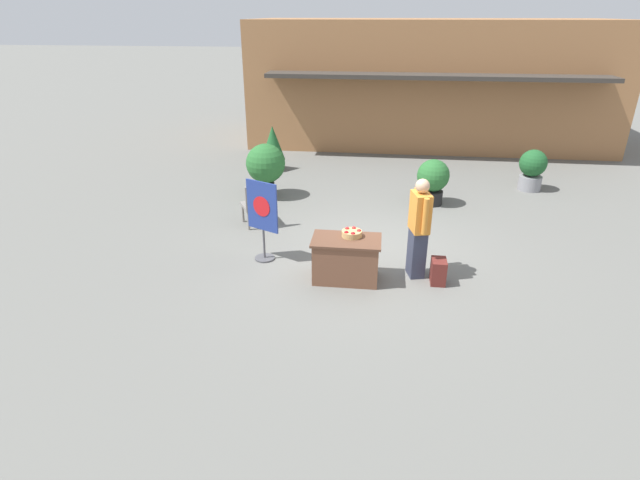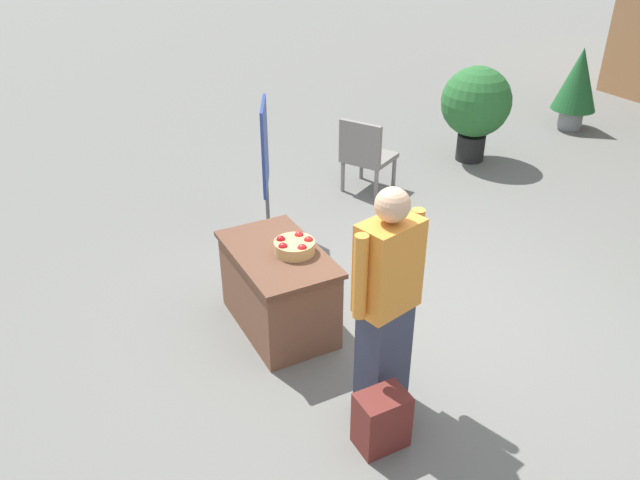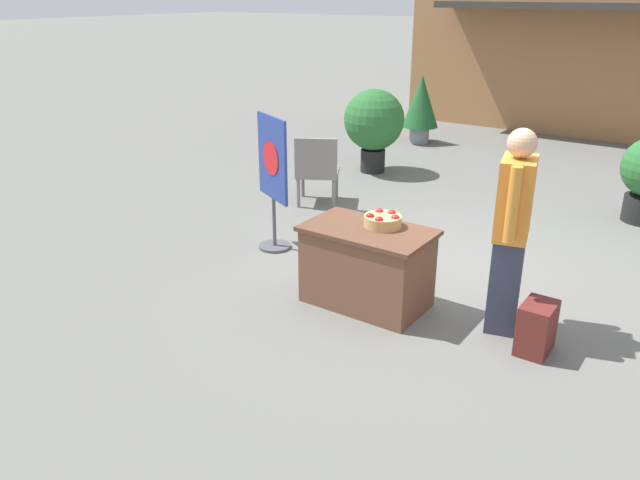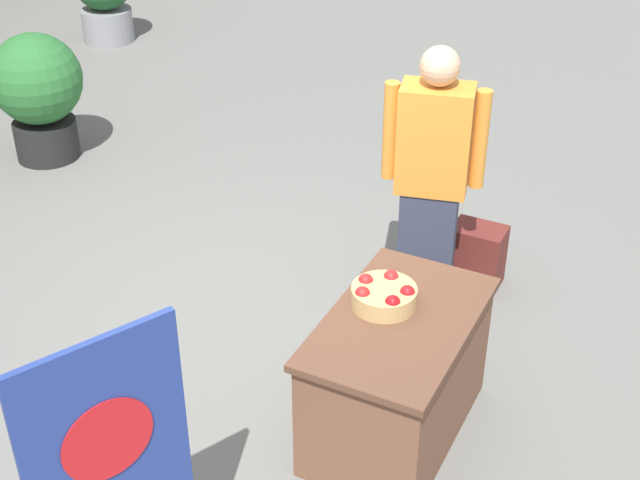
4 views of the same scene
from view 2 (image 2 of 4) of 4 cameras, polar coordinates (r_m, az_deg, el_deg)
ground_plane at (r=5.64m, az=7.15°, el=-6.64°), size 120.00×120.00×0.00m
display_table at (r=5.26m, az=-3.81°, el=-4.49°), size 1.14×0.69×0.74m
apple_basket at (r=5.02m, az=-2.34°, el=-0.56°), size 0.33×0.33×0.13m
person_visitor at (r=4.24m, az=6.09°, el=-5.58°), size 0.35×0.60×1.71m
backpack at (r=4.35m, az=5.65°, el=-16.06°), size 0.24×0.34×0.42m
poster_board at (r=6.48m, az=-5.00°, el=6.91°), size 0.60×0.36×1.48m
patio_chair at (r=7.65m, az=4.17°, el=7.94°), size 0.75×0.75×0.93m
potted_plant_far_right at (r=8.79m, az=14.06°, el=11.92°), size 0.94×0.94×1.29m
potted_plant_near_left at (r=10.59m, az=22.50°, el=13.16°), size 0.67×0.67×1.25m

